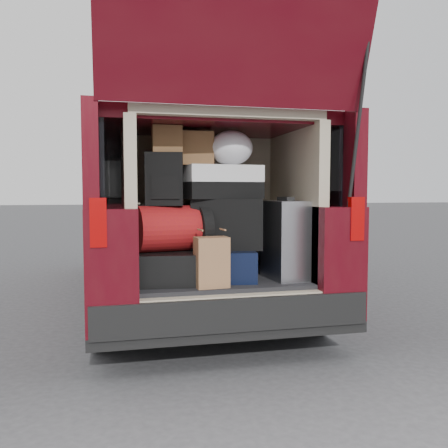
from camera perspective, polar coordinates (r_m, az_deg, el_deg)
The scene contains 14 objects.
ground at distance 3.60m, azimuth -0.04°, elevation -15.67°, with size 80.00×80.00×0.00m, color #353538.
minivan at distance 5.22m, azimuth -4.67°, elevation 0.69°, with size 1.90×5.35×2.77m.
load_floor at distance 3.77m, azimuth -1.00°, elevation -10.36°, with size 1.24×1.05×0.55m, color black.
black_hardshell at distance 3.50m, azimuth -6.76°, elevation -5.04°, with size 0.41×0.56×0.22m, color black.
navy_hardshell at distance 3.58m, azimuth 0.06°, elevation -4.82°, with size 0.42×0.52×0.23m, color black.
silver_roller at distance 3.59m, azimuth 7.38°, elevation -1.91°, with size 0.24×0.39×0.59m, color white.
kraft_bag at distance 3.26m, azimuth -1.51°, elevation -4.61°, with size 0.22×0.14×0.35m, color #906441.
red_duffel at distance 3.46m, azimuth -6.26°, elevation -0.51°, with size 0.51×0.33×0.33m, color #9C180E.
black_soft_case at distance 3.57m, azimuth 0.26°, elevation 0.03°, with size 0.52×0.31×0.38m, color black.
backpack at distance 3.44m, azimuth -7.19°, elevation 5.37°, with size 0.26×0.16×0.38m, color black.
twotone_duffel at distance 3.57m, azimuth -0.14°, elevation 5.07°, with size 0.56×0.29×0.25m, color white.
grocery_sack_lower at distance 3.49m, azimuth -6.90°, elevation 10.04°, with size 0.21×0.17×0.19m, color brown.
grocery_sack_upper at distance 3.60m, azimuth -3.40°, elevation 9.01°, with size 0.25×0.20×0.25m, color brown.
plastic_bag_center at distance 3.60m, azimuth 0.86°, elevation 9.13°, with size 0.33×0.30×0.26m, color silver.
Camera 1 is at (-0.77, -3.30, 1.21)m, focal length 38.00 mm.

